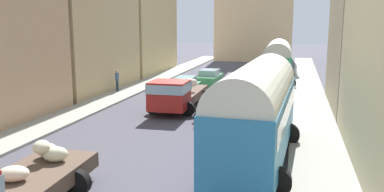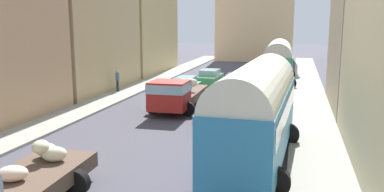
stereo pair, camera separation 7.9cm
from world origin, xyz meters
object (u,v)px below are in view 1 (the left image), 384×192
car_1 (210,78)px  car_2 (217,106)px  parked_bus_0 (257,108)px  car_3 (252,74)px  cargo_truck_1 (177,93)px  pedestrian_0 (117,80)px  parked_bus_1 (278,60)px  car_0 (185,88)px

car_1 → car_2: size_ratio=1.02×
parked_bus_0 → car_3: size_ratio=2.49×
cargo_truck_1 → car_2: 3.39m
car_2 → pedestrian_0: bearing=144.8°
cargo_truck_1 → car_3: cargo_truck_1 is taller
parked_bus_1 → car_2: size_ratio=2.54×
parked_bus_0 → car_2: (-3.01, 7.29, -1.56)m
parked_bus_0 → car_2: size_ratio=2.54×
car_0 → parked_bus_0: bearing=-63.4°
parked_bus_1 → car_0: bearing=-124.1°
car_1 → pedestrian_0: bearing=-142.1°
car_2 → car_0: bearing=121.4°
parked_bus_1 → pedestrian_0: 15.08m
cargo_truck_1 → pedestrian_0: bearing=141.8°
car_1 → car_2: car_1 is taller
car_3 → pedestrian_0: bearing=-139.6°
parked_bus_0 → cargo_truck_1: parked_bus_0 is taller
parked_bus_0 → car_1: bearing=107.3°
parked_bus_1 → car_0: 11.51m
parked_bus_1 → cargo_truck_1: parked_bus_1 is taller
car_3 → car_1: bearing=-135.3°
cargo_truck_1 → car_2: size_ratio=1.99×
cargo_truck_1 → car_0: size_ratio=1.96×
car_3 → pedestrian_0: 13.15m
cargo_truck_1 → car_3: bearing=75.7°
parked_bus_0 → pedestrian_0: parked_bus_0 is taller
parked_bus_1 → car_2: 15.61m
cargo_truck_1 → car_1: size_ratio=1.96×
parked_bus_1 → car_1: (-5.76, -3.45, -1.42)m
parked_bus_0 → car_0: 14.74m
car_3 → cargo_truck_1: bearing=-104.3°
parked_bus_0 → cargo_truck_1: size_ratio=1.28×
parked_bus_1 → car_2: parked_bus_1 is taller
car_1 → pedestrian_0: 8.35m
car_0 → car_2: car_0 is taller
pedestrian_0 → cargo_truck_1: bearing=-38.2°
parked_bus_0 → car_2: parked_bus_0 is taller
car_1 → parked_bus_1: bearing=30.9°
car_3 → car_2: bearing=-91.9°
parked_bus_0 → car_0: (-6.57, 13.11, -1.50)m
cargo_truck_1 → pedestrian_0: 8.31m
parked_bus_1 → car_3: size_ratio=2.49×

